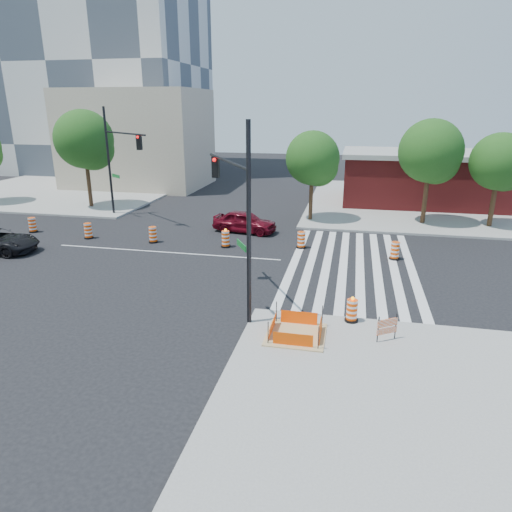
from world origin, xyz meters
name	(u,v)px	position (x,y,z in m)	size (l,w,h in m)	color
ground	(166,252)	(0.00, 0.00, 0.00)	(120.00, 120.00, 0.00)	black
sidewalk_ne	(435,204)	(18.00, 18.00, 0.07)	(22.00, 22.00, 0.15)	gray
sidewalk_nw	(72,189)	(-18.00, 18.00, 0.07)	(22.00, 22.00, 0.15)	gray
crosswalk_east	(352,265)	(10.95, 0.00, 0.01)	(6.75, 13.50, 0.01)	silver
lane_centerline	(166,252)	(0.00, 0.00, 0.01)	(14.00, 0.12, 0.01)	silver
excavation_pit	(296,333)	(9.00, -9.00, 0.22)	(2.20, 2.20, 0.90)	tan
brick_storefront	(438,178)	(18.00, 18.00, 2.32)	(16.50, 8.50, 4.60)	maroon
beige_midrise	(138,139)	(-12.00, 22.00, 5.00)	(14.00, 10.00, 10.00)	#B8A58C
red_coupe	(245,222)	(3.59, 5.46, 0.75)	(1.77, 4.39, 1.50)	#580714
signal_pole_se	(236,200)	(6.21, -6.88, 4.77)	(3.11, 5.12, 7.76)	black
signal_pole_nw	(118,153)	(-6.59, 7.44, 5.01)	(5.06, 3.78, 8.17)	black
pit_drum	(352,311)	(11.02, -7.37, 0.59)	(0.54, 0.54, 1.06)	black
barricade	(387,326)	(12.29, -8.69, 0.71)	(0.75, 0.50, 1.02)	#FF4B05
tree_north_b	(85,143)	(-11.08, 10.45, 5.45)	(4.78, 4.78, 8.12)	#382314
tree_north_c	(313,161)	(7.76, 9.65, 4.49)	(3.93, 3.93, 6.69)	#382314
tree_north_d	(431,155)	(15.98, 10.33, 5.07)	(4.44, 4.44, 7.55)	#382314
tree_north_e	(500,165)	(20.55, 10.29, 4.48)	(3.92, 3.92, 6.67)	#382314
median_drum_0	(33,225)	(-10.78, 2.38, 0.48)	(0.60, 0.60, 1.02)	black
median_drum_1	(88,231)	(-6.15, 1.78, 0.48)	(0.60, 0.60, 1.02)	black
median_drum_2	(153,235)	(-1.58, 1.79, 0.48)	(0.60, 0.60, 1.02)	black
median_drum_3	(226,239)	(3.25, 1.79, 0.49)	(0.60, 0.60, 1.18)	black
median_drum_4	(301,240)	(7.85, 2.57, 0.48)	(0.60, 0.60, 1.02)	black
median_drum_5	(395,251)	(13.32, 1.48, 0.48)	(0.60, 0.60, 1.02)	black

